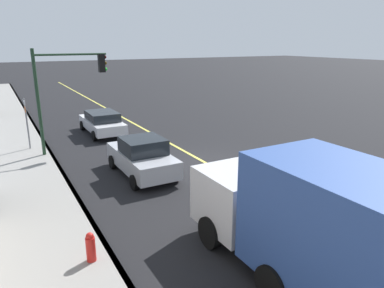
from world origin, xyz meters
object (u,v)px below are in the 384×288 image
(car_maroon, at_px, (363,185))
(car_silver, at_px, (142,157))
(street_sign_post, at_px, (27,120))
(car_white, at_px, (102,122))
(truck_blue, at_px, (336,234))
(fire_hydrant, at_px, (91,250))
(traffic_light_mast, at_px, (66,83))

(car_maroon, distance_m, car_silver, 8.57)
(street_sign_post, bearing_deg, car_white, -67.71)
(truck_blue, bearing_deg, fire_hydrant, 48.05)
(truck_blue, distance_m, street_sign_post, 15.99)
(car_silver, bearing_deg, street_sign_post, 32.33)
(car_maroon, relative_size, street_sign_post, 1.45)
(car_maroon, height_order, fire_hydrant, car_maroon)
(street_sign_post, distance_m, fire_hydrant, 11.58)
(car_maroon, bearing_deg, car_white, 19.49)
(traffic_light_mast, xyz_separation_m, fire_hydrant, (-10.02, 1.56, -3.12))
(truck_blue, relative_size, fire_hydrant, 8.02)
(truck_blue, height_order, street_sign_post, truck_blue)
(street_sign_post, bearing_deg, truck_blue, -163.46)
(car_silver, relative_size, traffic_light_mast, 0.81)
(truck_blue, height_order, traffic_light_mast, traffic_light_mast)
(street_sign_post, relative_size, fire_hydrant, 2.96)
(fire_hydrant, bearing_deg, car_white, -16.86)
(car_white, distance_m, traffic_light_mast, 4.98)
(car_silver, xyz_separation_m, street_sign_post, (6.09, 3.86, 0.83))
(truck_blue, relative_size, street_sign_post, 2.71)
(car_maroon, xyz_separation_m, truck_blue, (-2.73, 4.87, 0.89))
(traffic_light_mast, bearing_deg, car_maroon, -145.79)
(truck_blue, relative_size, traffic_light_mast, 1.44)
(car_silver, height_order, fire_hydrant, car_silver)
(car_white, relative_size, fire_hydrant, 4.83)
(car_maroon, relative_size, car_silver, 0.96)
(car_white, distance_m, fire_hydrant, 13.89)
(car_silver, xyz_separation_m, traffic_light_mast, (4.61, 1.99, 2.77))
(car_silver, distance_m, fire_hydrant, 6.49)
(car_silver, xyz_separation_m, car_white, (7.87, -0.48, -0.07))
(truck_blue, xyz_separation_m, fire_hydrant, (3.82, 4.25, -1.18))
(car_maroon, distance_m, truck_blue, 5.65)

